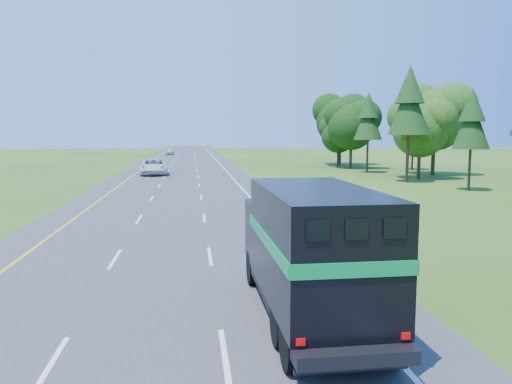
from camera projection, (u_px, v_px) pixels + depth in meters
road at (182, 175)px, 57.89m from camera, size 15.00×260.00×0.04m
lane_markings at (182, 175)px, 57.89m from camera, size 11.15×260.00×0.01m
tree_wall_right at (497, 119)px, 40.78m from camera, size 16.00×100.00×12.00m
horse_truck at (310, 249)px, 12.84m from camera, size 2.60×7.98×3.52m
white_suv at (154, 167)px, 57.80m from camera, size 3.51×6.88×1.86m
far_car at (170, 152)px, 109.73m from camera, size 1.75×4.09×1.38m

